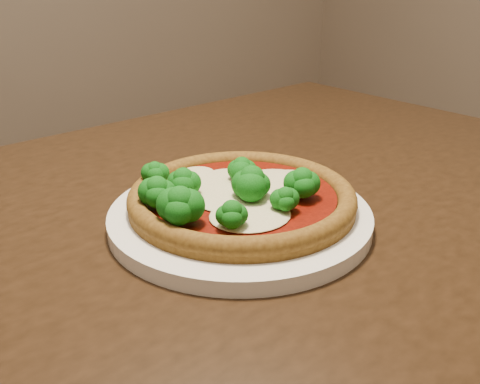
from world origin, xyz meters
TOP-DOWN VIEW (x-y plane):
  - dining_table at (0.13, -0.11)m, footprint 1.44×1.07m
  - plate at (0.15, -0.16)m, footprint 0.31×0.31m
  - pizza at (0.15, -0.15)m, footprint 0.27×0.27m

SIDE VIEW (x-z plane):
  - dining_table at x=0.13m, z-range 0.28..1.03m
  - plate at x=0.15m, z-range 0.75..0.77m
  - pizza at x=0.15m, z-range 0.75..0.82m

